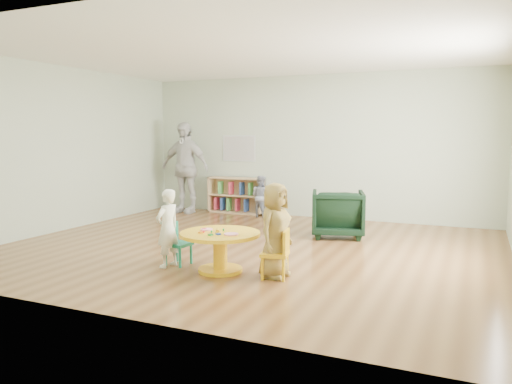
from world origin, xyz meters
TOP-DOWN VIEW (x-y plane):
  - room at (0.01, 0.00)m, footprint 7.10×7.00m
  - activity_table at (0.20, -1.28)m, footprint 0.96×0.96m
  - kid_chair_left at (-0.47, -1.20)m, footprint 0.31×0.31m
  - kid_chair_right at (0.95, -1.26)m, footprint 0.36×0.36m
  - bookshelf at (-1.61, 2.86)m, footprint 1.20×0.30m
  - alphabet_poster at (-1.60, 2.98)m, footprint 0.74×0.01m
  - armchair at (0.97, 1.32)m, footprint 1.01×1.03m
  - child_left at (-0.50, -1.35)m, footprint 0.30×0.40m
  - child_right at (0.89, -1.22)m, footprint 0.42×0.58m
  - toddler at (-0.92, 2.54)m, footprint 0.47×0.41m
  - adult_caretaker at (-2.61, 2.45)m, footprint 1.13×0.51m

SIDE VIEW (x-z plane):
  - kid_chair_left at x=-0.47m, z-range 0.02..0.55m
  - kid_chair_right at x=0.95m, z-range 0.02..0.59m
  - activity_table at x=0.20m, z-range 0.07..0.60m
  - bookshelf at x=-1.61m, z-range -0.01..0.74m
  - armchair at x=0.97m, z-range 0.00..0.76m
  - toddler at x=-0.92m, z-range 0.00..0.83m
  - child_left at x=-0.50m, z-range 0.00..0.98m
  - child_right at x=0.89m, z-range 0.00..1.10m
  - adult_caretaker at x=-2.61m, z-range 0.00..1.90m
  - alphabet_poster at x=-1.60m, z-range 1.08..1.62m
  - room at x=0.01m, z-range 0.49..3.29m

